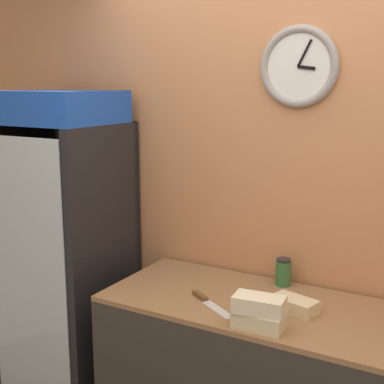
{
  "coord_description": "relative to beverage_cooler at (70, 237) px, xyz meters",
  "views": [
    {
      "loc": [
        0.79,
        -1.34,
        1.91
      ],
      "look_at": [
        -0.52,
        0.96,
        1.36
      ],
      "focal_mm": 50.0,
      "sensor_mm": 36.0,
      "label": 1
    }
  ],
  "objects": [
    {
      "name": "sandwich_stack_middle",
      "position": [
        1.35,
        -0.32,
        -0.02
      ],
      "size": [
        0.23,
        0.14,
        0.07
      ],
      "color": "beige",
      "rests_on": "sandwich_stack_bottom"
    },
    {
      "name": "beverage_cooler",
      "position": [
        0.0,
        0.0,
        0.0
      ],
      "size": [
        0.65,
        0.61,
        1.86
      ],
      "color": "black",
      "rests_on": "ground_plane"
    },
    {
      "name": "sandwich_flat_left",
      "position": [
        1.42,
        -0.08,
        -0.09
      ],
      "size": [
        0.23,
        0.16,
        0.06
      ],
      "color": "beige",
      "rests_on": "prep_counter"
    },
    {
      "name": "condiment_jar",
      "position": [
        1.26,
        0.2,
        -0.06
      ],
      "size": [
        0.08,
        0.08,
        0.14
      ],
      "color": "#336B38",
      "rests_on": "prep_counter"
    },
    {
      "name": "wall_back",
      "position": [
        1.35,
        0.31,
        0.35
      ],
      "size": [
        5.2,
        0.1,
        2.7
      ],
      "color": "tan",
      "rests_on": "ground_plane"
    },
    {
      "name": "sandwich_stack_bottom",
      "position": [
        1.35,
        -0.32,
        -0.09
      ],
      "size": [
        0.22,
        0.12,
        0.07
      ],
      "color": "beige",
      "rests_on": "prep_counter"
    },
    {
      "name": "chefs_knife",
      "position": [
        1.02,
        -0.19,
        -0.12
      ],
      "size": [
        0.3,
        0.2,
        0.02
      ],
      "color": "silver",
      "rests_on": "prep_counter"
    }
  ]
}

